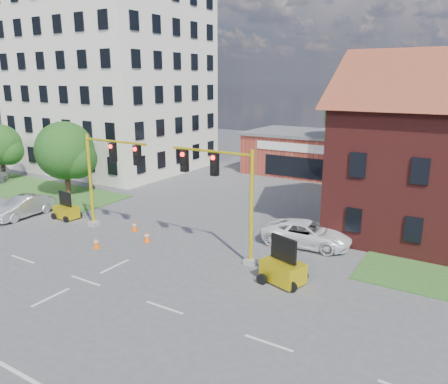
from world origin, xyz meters
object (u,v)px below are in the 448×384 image
at_px(signal_mast_west, 107,172).
at_px(signal_mast_east, 224,189).
at_px(pickup_white, 306,234).
at_px(trailer_west, 66,211).
at_px(trailer_east, 283,269).

bearing_deg(signal_mast_west, signal_mast_east, 0.00).
xyz_separation_m(signal_mast_west, signal_mast_east, (8.71, 0.00, 0.00)).
xyz_separation_m(signal_mast_east, pickup_white, (3.16, 4.16, -3.19)).
xyz_separation_m(signal_mast_west, trailer_west, (-4.48, 0.09, -3.33)).
bearing_deg(signal_mast_east, trailer_east, -15.25).
xyz_separation_m(signal_mast_west, trailer_east, (12.71, -1.09, -3.22)).
relative_size(signal_mast_east, trailer_west, 3.30).
bearing_deg(trailer_west, pickup_white, 18.72).
height_order(signal_mast_west, trailer_east, signal_mast_west).
bearing_deg(pickup_white, trailer_west, 98.70).
distance_m(signal_mast_west, trailer_west, 5.58).
bearing_deg(pickup_white, signal_mast_west, 104.03).
height_order(signal_mast_east, trailer_west, signal_mast_east).
distance_m(signal_mast_east, pickup_white, 6.12).
distance_m(signal_mast_west, pickup_white, 12.98).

